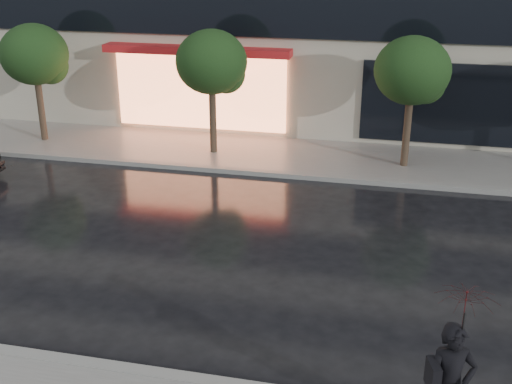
# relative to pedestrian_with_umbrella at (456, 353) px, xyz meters

# --- Properties ---
(ground) EXTENTS (120.00, 120.00, 0.00)m
(ground) POSITION_rel_pedestrian_with_umbrella_xyz_m (-3.68, 1.49, -1.56)
(ground) COLOR black
(ground) RESTS_ON ground
(sidewalk_far) EXTENTS (60.00, 3.50, 0.12)m
(sidewalk_far) POSITION_rel_pedestrian_with_umbrella_xyz_m (-3.68, 11.74, -1.50)
(sidewalk_far) COLOR slate
(sidewalk_far) RESTS_ON ground
(curb_near) EXTENTS (60.00, 0.25, 0.14)m
(curb_near) POSITION_rel_pedestrian_with_umbrella_xyz_m (-3.68, 0.49, -1.49)
(curb_near) COLOR gray
(curb_near) RESTS_ON ground
(curb_far) EXTENTS (60.00, 0.25, 0.14)m
(curb_far) POSITION_rel_pedestrian_with_umbrella_xyz_m (-3.68, 9.99, -1.49)
(curb_far) COLOR gray
(curb_far) RESTS_ON ground
(tree_far_west) EXTENTS (2.20, 2.20, 3.99)m
(tree_far_west) POSITION_rel_pedestrian_with_umbrella_xyz_m (-12.62, 11.53, 1.36)
(tree_far_west) COLOR #33261C
(tree_far_west) RESTS_ON ground
(tree_mid_west) EXTENTS (2.20, 2.20, 3.99)m
(tree_mid_west) POSITION_rel_pedestrian_with_umbrella_xyz_m (-6.62, 11.53, 1.36)
(tree_mid_west) COLOR #33261C
(tree_mid_west) RESTS_ON ground
(tree_mid_east) EXTENTS (2.20, 2.20, 3.99)m
(tree_mid_east) POSITION_rel_pedestrian_with_umbrella_xyz_m (-0.62, 11.53, 1.36)
(tree_mid_east) COLOR #33261C
(tree_mid_east) RESTS_ON ground
(pedestrian_with_umbrella) EXTENTS (0.99, 1.00, 2.40)m
(pedestrian_with_umbrella) POSITION_rel_pedestrian_with_umbrella_xyz_m (0.00, 0.00, 0.00)
(pedestrian_with_umbrella) COLOR black
(pedestrian_with_umbrella) RESTS_ON sidewalk_near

